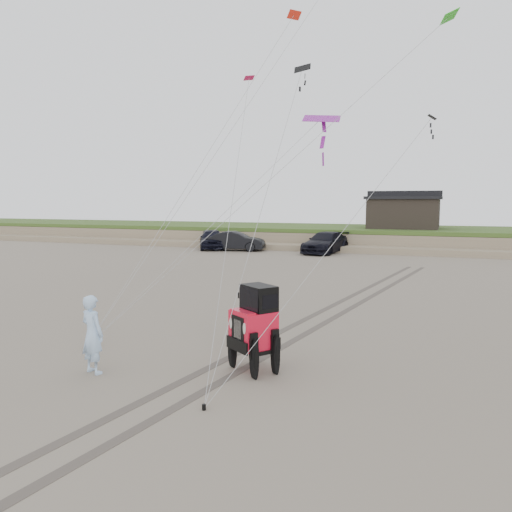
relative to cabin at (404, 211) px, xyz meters
The scene contains 12 objects.
ground 37.20m from the cabin, 93.09° to the right, with size 160.00×160.00×0.00m, color #6B6054.
dune_ridge 3.18m from the cabin, 165.96° to the left, with size 160.00×14.25×1.73m.
cabin is the anchor object (origin of this frame).
truck_a 17.45m from the cabin, 153.06° to the right, with size 2.06×5.13×1.75m, color black.
truck_b 15.58m from the cabin, 146.44° to the right, with size 1.71×4.89×1.61m, color black.
truck_c 9.61m from the cabin, 124.95° to the right, with size 2.36×5.80×1.68m, color black.
jeep 35.96m from the cabin, 90.46° to the right, with size 1.95×4.51×1.68m, color red, non-canonical shape.
man 37.68m from the cabin, 95.83° to the right, with size 0.69×0.46×1.90m, color #8EBCDB.
kite_flock 29.12m from the cabin, 89.93° to the right, with size 8.70×6.13×8.34m.
stake_main 36.35m from the cabin, 98.58° to the right, with size 0.08×0.08×0.12m, color black.
stake_aux 38.51m from the cabin, 90.52° to the right, with size 0.08×0.08×0.12m, color black.
tire_tracks 29.18m from the cabin, 90.00° to the right, with size 5.22×29.74×0.01m.
Camera 1 is at (6.08, -9.81, 4.10)m, focal length 35.00 mm.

